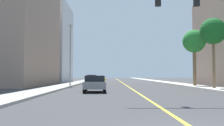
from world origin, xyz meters
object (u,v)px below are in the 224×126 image
object	(u,v)px
palm_mid	(213,32)
palm_far	(194,42)
car_yellow	(99,80)
street_lamp	(70,51)
car_gray	(95,83)
car_red	(92,79)

from	to	relation	value
palm_mid	palm_far	size ratio (longest dim) A/B	1.01
palm_far	palm_mid	bearing A→B (deg)	-90.98
palm_far	car_yellow	world-z (taller)	palm_far
street_lamp	car_gray	distance (m)	13.22
palm_far	car_yellow	distance (m)	15.30
car_gray	car_yellow	size ratio (longest dim) A/B	0.93
palm_far	car_yellow	bearing A→B (deg)	147.73
car_gray	street_lamp	bearing A→B (deg)	105.65
street_lamp	car_gray	xyz separation A→B (m)	(3.89, -12.05, -3.82)
car_gray	car_red	world-z (taller)	car_red
street_lamp	car_gray	world-z (taller)	street_lamp
palm_mid	car_gray	bearing A→B (deg)	-160.35
palm_far	car_gray	size ratio (longest dim) A/B	1.71
palm_far	car_red	distance (m)	20.90
palm_mid	car_red	bearing A→B (deg)	122.82
car_red	car_yellow	bearing A→B (deg)	103.08
car_gray	car_red	distance (m)	25.65
street_lamp	car_red	bearing A→B (deg)	82.23
palm_mid	car_yellow	distance (m)	19.42
palm_mid	car_yellow	world-z (taller)	palm_mid
palm_mid	car_gray	distance (m)	13.46
street_lamp	car_yellow	xyz separation A→B (m)	(3.48, 6.40, -3.84)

